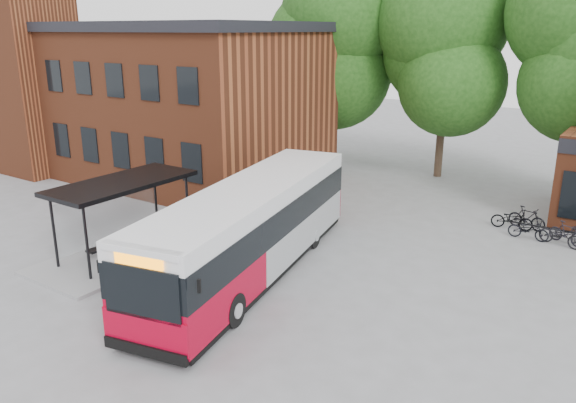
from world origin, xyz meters
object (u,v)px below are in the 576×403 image
Objects in this scene: bus_shelter at (125,218)px; bicycle_3 at (567,233)px; bicycle_1 at (527,218)px; city_bus at (252,230)px; bicycle_0 at (512,219)px; bicycle_2 at (528,230)px; bicycle_4 at (561,235)px.

bus_shelter is 17.12m from bicycle_3.
city_bus is at bearing 158.71° from bicycle_1.
city_bus is 11.67m from bicycle_0.
bicycle_4 reaches higher than bicycle_2.
city_bus is 11.45m from bicycle_2.
bicycle_0 is at bearing 139.22° from bicycle_1.
city_bus is 8.31× the size of bicycle_3.
bicycle_0 is 0.99× the size of bicycle_4.
bicycle_4 is (1.54, -1.29, -0.04)m from bicycle_1.
bicycle_0 is at bearing 79.94° from bicycle_4.
bicycle_3 is at bearing 35.28° from city_bus.
bicycle_4 is (1.20, -0.01, 0.03)m from bicycle_2.
bicycle_1 is at bearing -61.01° from bicycle_0.
bus_shelter is at bearing 127.17° from bicycle_0.
bus_shelter is 16.45m from bicycle_1.
bicycle_4 reaches higher than bicycle_3.
bus_shelter is at bearing 150.22° from bicycle_3.
bus_shelter reaches higher than bicycle_2.
bicycle_1 reaches higher than bicycle_0.
bicycle_1 is at bearing 83.45° from bicycle_3.
bus_shelter is 0.57× the size of city_bus.
bicycle_1 reaches higher than bicycle_4.
city_bus is 12.26m from bicycle_1.
bicycle_2 is 1.20m from bicycle_4.
bus_shelter is 15.85m from bicycle_2.
bus_shelter is 4.33× the size of bicycle_1.
bus_shelter reaches higher than bicycle_1.
bus_shelter is at bearing 130.46° from bicycle_2.
bicycle_2 is at bearing -152.12° from bicycle_1.
bicycle_0 is 1.04× the size of bicycle_1.
bicycle_1 is at bearing 44.11° from city_bus.
city_bus reaches higher than bus_shelter.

